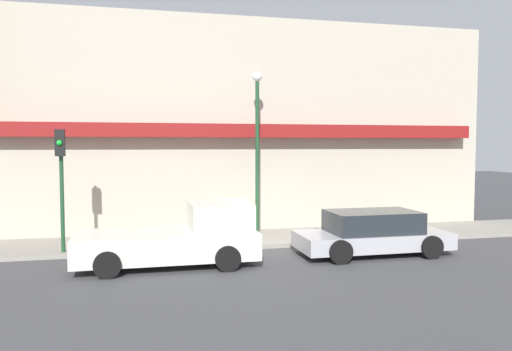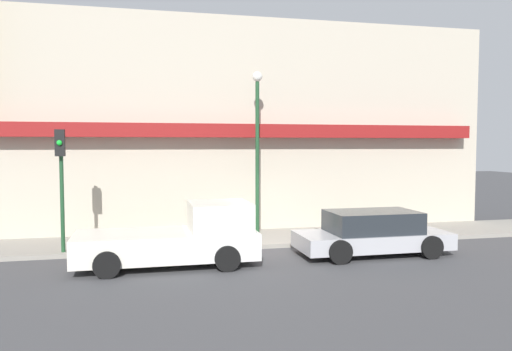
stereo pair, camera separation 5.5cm
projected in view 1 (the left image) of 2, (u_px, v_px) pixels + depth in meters
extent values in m
plane|color=#424244|center=(269.00, 249.00, 16.31)|extent=(80.00, 80.00, 0.00)
cube|color=gray|center=(259.00, 238.00, 17.75)|extent=(36.00, 2.97, 0.13)
cube|color=#BCB29E|center=(242.00, 127.00, 20.40)|extent=(19.80, 3.00, 8.23)
cube|color=maroon|center=(251.00, 131.00, 18.67)|extent=(18.22, 0.60, 0.50)
cube|color=white|center=(220.00, 242.00, 14.34)|extent=(2.01, 2.02, 0.74)
cube|color=silver|center=(220.00, 216.00, 14.29)|extent=(1.70, 1.86, 0.79)
cube|color=silver|center=(130.00, 246.00, 13.76)|extent=(3.01, 2.02, 0.74)
cylinder|color=black|center=(216.00, 244.00, 15.35)|extent=(0.70, 0.22, 0.70)
cylinder|color=black|center=(228.00, 259.00, 13.38)|extent=(0.70, 0.22, 0.70)
cylinder|color=black|center=(111.00, 249.00, 14.63)|extent=(0.70, 0.22, 0.70)
cylinder|color=black|center=(107.00, 265.00, 12.67)|extent=(0.70, 0.22, 0.70)
cube|color=#ADADB2|center=(372.00, 240.00, 15.44)|extent=(4.69, 1.89, 0.49)
cube|color=#23282D|center=(373.00, 222.00, 15.41)|extent=(2.72, 1.70, 0.65)
cylinder|color=black|center=(399.00, 236.00, 16.70)|extent=(0.70, 0.22, 0.70)
cylinder|color=black|center=(431.00, 247.00, 14.87)|extent=(0.70, 0.22, 0.70)
cylinder|color=black|center=(317.00, 240.00, 16.03)|extent=(0.70, 0.22, 0.70)
cylinder|color=black|center=(341.00, 252.00, 14.20)|extent=(0.70, 0.22, 0.70)
cylinder|color=red|center=(249.00, 236.00, 16.51)|extent=(0.22, 0.22, 0.49)
sphere|color=red|center=(249.00, 227.00, 16.49)|extent=(0.21, 0.21, 0.21)
cylinder|color=#1E4728|center=(257.00, 159.00, 17.88)|extent=(0.14, 0.14, 5.50)
sphere|color=silver|center=(257.00, 77.00, 17.70)|extent=(0.36, 0.36, 0.36)
cylinder|color=#1E4728|center=(62.00, 191.00, 15.06)|extent=(0.12, 0.12, 3.72)
cube|color=black|center=(60.00, 143.00, 14.81)|extent=(0.28, 0.20, 0.80)
sphere|color=green|center=(59.00, 143.00, 14.70)|extent=(0.16, 0.16, 0.16)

